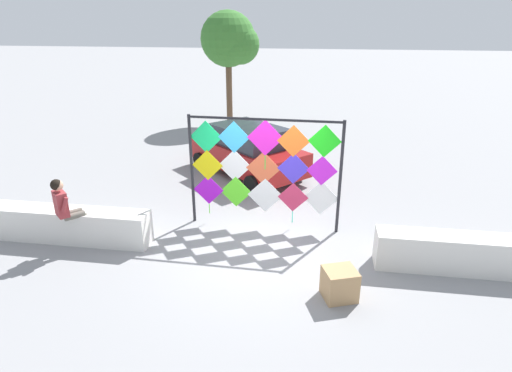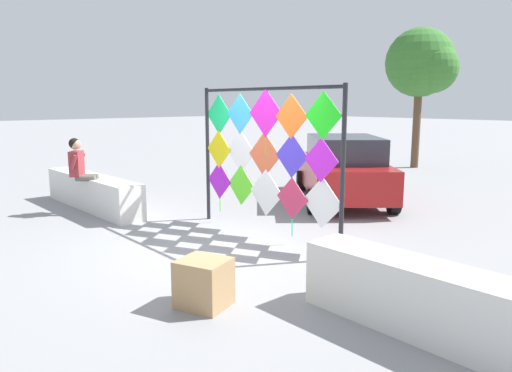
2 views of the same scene
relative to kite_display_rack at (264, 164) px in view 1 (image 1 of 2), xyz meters
The scene contains 8 objects.
ground 1.85m from the kite_display_rack, 87.39° to the right, with size 120.00×120.00×0.00m, color gray.
plaza_ledge_left 4.45m from the kite_display_rack, 162.66° to the right, with size 3.67×0.56×0.73m, color silver.
plaza_ledge_right 4.54m from the kite_display_rack, 16.97° to the right, with size 3.67×0.56×0.73m, color silver.
kite_display_rack is the anchor object (origin of this frame).
seated_vendor 4.16m from the kite_display_rack, 157.20° to the right, with size 0.73×0.74×1.57m.
parked_car 3.61m from the kite_display_rack, 105.61° to the left, with size 4.05×3.90×1.53m.
cardboard_box_large 3.24m from the kite_display_rack, 56.45° to the right, with size 0.54×0.49×0.55m, color tan.
tree_palm_like 10.63m from the kite_display_rack, 105.44° to the left, with size 2.55×2.35×4.82m.
Camera 1 is at (1.11, -7.73, 4.53)m, focal length 29.90 mm.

